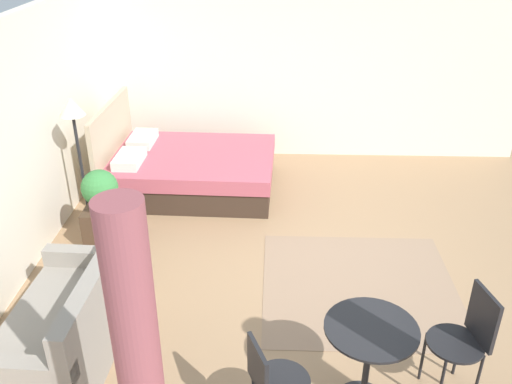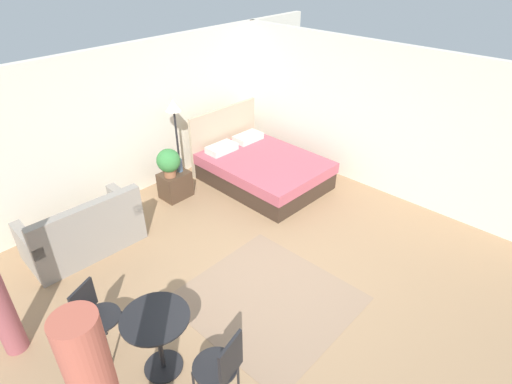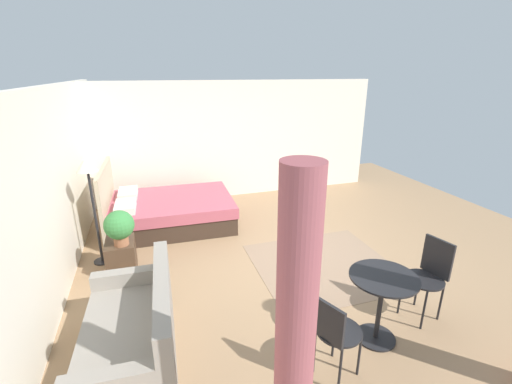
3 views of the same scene
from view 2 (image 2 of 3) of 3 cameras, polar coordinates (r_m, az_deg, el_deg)
ground_plane at (r=5.74m, az=1.35°, el=-10.89°), size 9.05×9.23×0.02m
wall_back at (r=7.19m, az=-17.62°, el=8.78°), size 9.05×0.12×2.50m
wall_right at (r=7.30m, az=17.68°, el=9.10°), size 0.12×6.23×2.50m
area_rug at (r=5.37m, az=1.61°, el=-14.48°), size 1.85×1.94×0.01m
bed at (r=7.56m, az=0.67°, el=3.32°), size 1.65×2.20×1.17m
couch at (r=6.39m, az=-22.55°, el=-5.13°), size 1.57×0.89×0.88m
nightstand at (r=7.27m, az=-11.03°, el=0.96°), size 0.48×0.38×0.46m
potted_plant at (r=6.95m, az=-11.91°, el=4.13°), size 0.39×0.39×0.49m
vase at (r=7.16m, az=-10.47°, el=3.63°), size 0.10×0.10×0.22m
floor_lamp at (r=7.22m, az=-11.14°, el=10.34°), size 0.28×0.28×1.59m
balcony_table at (r=4.44m, az=-13.33°, el=-18.33°), size 0.68×0.68×0.76m
cafe_chair_near_window at (r=4.81m, az=-21.36°, el=-15.09°), size 0.54×0.54×0.85m
cafe_chair_near_couch at (r=4.07m, az=-4.59°, el=-22.62°), size 0.51×0.51×0.94m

